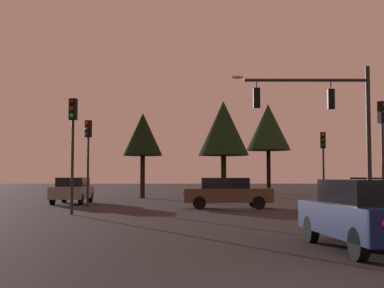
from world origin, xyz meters
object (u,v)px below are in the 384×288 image
at_px(traffic_light_corner_left, 73,133).
at_px(traffic_light_corner_right, 88,146).
at_px(traffic_light_far_side, 323,153).
at_px(car_far_lane, 73,190).
at_px(tree_left_far, 268,127).
at_px(car_nearside_lane, 369,213).
at_px(traffic_light_median, 383,135).
at_px(tree_behind_sign, 223,128).
at_px(car_crossing_left, 227,192).
at_px(traffic_signal_mast_arm, 328,113).
at_px(tree_center_horizon, 143,135).
at_px(car_parked_lot, 372,189).

xyz_separation_m(traffic_light_corner_left, traffic_light_corner_right, (-0.37, 5.81, -0.20)).
xyz_separation_m(traffic_light_far_side, car_far_lane, (-14.26, 1.62, -2.09)).
height_order(traffic_light_corner_left, traffic_light_far_side, traffic_light_corner_left).
distance_m(traffic_light_far_side, tree_left_far, 19.15).
bearing_deg(traffic_light_corner_left, traffic_light_far_side, 29.91).
bearing_deg(traffic_light_corner_left, car_nearside_lane, -51.41).
distance_m(traffic_light_median, tree_behind_sign, 23.70).
bearing_deg(traffic_light_corner_right, tree_behind_sign, 62.73).
bearing_deg(car_crossing_left, tree_behind_sign, 85.83).
relative_size(traffic_signal_mast_arm, tree_center_horizon, 1.05).
bearing_deg(traffic_light_corner_right, traffic_light_far_side, 6.14).
height_order(traffic_light_median, car_far_lane, traffic_light_median).
relative_size(traffic_light_far_side, tree_left_far, 0.49).
bearing_deg(traffic_light_corner_right, car_crossing_left, -14.38).
distance_m(car_parked_lot, tree_behind_sign, 15.44).
bearing_deg(tree_center_horizon, traffic_light_far_side, -40.76).
height_order(traffic_signal_mast_arm, car_nearside_lane, traffic_signal_mast_arm).
bearing_deg(traffic_light_far_side, car_parked_lot, 37.91).
distance_m(traffic_light_far_side, tree_behind_sign, 16.00).
distance_m(traffic_light_far_side, car_far_lane, 14.50).
bearing_deg(car_crossing_left, traffic_light_far_side, 29.60).
bearing_deg(traffic_light_median, tree_left_far, 90.44).
bearing_deg(traffic_signal_mast_arm, traffic_light_median, -52.47).
distance_m(traffic_signal_mast_arm, tree_behind_sign, 21.25).
bearing_deg(car_nearside_lane, traffic_signal_mast_arm, 77.95).
xyz_separation_m(traffic_light_far_side, tree_left_far, (0.09, 18.88, 3.20)).
distance_m(traffic_light_far_side, car_parked_lot, 5.27).
bearing_deg(tree_behind_sign, car_nearside_lane, -89.25).
relative_size(car_nearside_lane, tree_left_far, 0.54).
distance_m(traffic_light_corner_right, car_parked_lot, 17.41).
bearing_deg(tree_center_horizon, tree_left_far, 41.61).
relative_size(traffic_signal_mast_arm, tree_left_far, 0.80).
height_order(car_crossing_left, tree_behind_sign, tree_behind_sign).
xyz_separation_m(traffic_light_median, tree_center_horizon, (-11.04, 17.22, 1.34)).
bearing_deg(tree_left_far, car_parked_lot, -76.83).
bearing_deg(traffic_light_corner_right, car_far_lane, 114.85).
distance_m(tree_behind_sign, tree_center_horizon, 8.76).
bearing_deg(traffic_light_corner_left, tree_left_far, 64.22).
xyz_separation_m(car_nearside_lane, car_far_lane, (-10.35, 19.58, -0.00)).
bearing_deg(car_crossing_left, traffic_light_corner_right, 165.62).
relative_size(traffic_light_corner_left, tree_center_horizon, 0.78).
bearing_deg(traffic_signal_mast_arm, car_parked_lot, 59.76).
bearing_deg(traffic_light_far_side, car_nearside_lane, -102.29).
bearing_deg(tree_center_horizon, traffic_signal_mast_arm, -58.06).
bearing_deg(car_parked_lot, traffic_signal_mast_arm, -120.24).
bearing_deg(car_far_lane, traffic_light_corner_right, -65.15).
bearing_deg(tree_center_horizon, car_parked_lot, -23.36).
height_order(traffic_light_corner_left, tree_center_horizon, tree_center_horizon).
bearing_deg(car_parked_lot, traffic_light_far_side, -142.09).
xyz_separation_m(tree_behind_sign, tree_center_horizon, (-6.40, -5.90, -1.02)).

